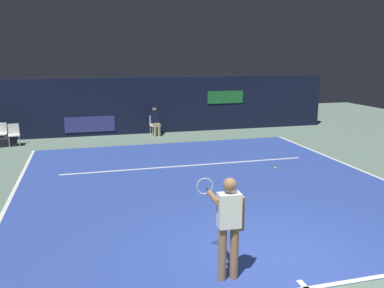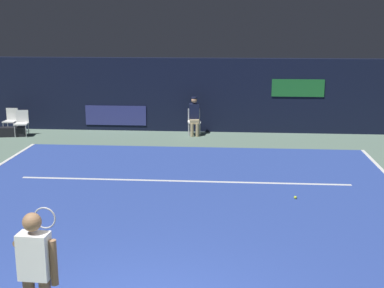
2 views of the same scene
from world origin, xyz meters
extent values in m
plane|color=slate|center=(0.00, 4.55, 0.00)|extent=(33.08, 33.08, 0.00)
cube|color=#2D479E|center=(0.00, 4.55, 0.01)|extent=(10.43, 11.10, 0.01)
cube|color=white|center=(5.17, 4.55, 0.01)|extent=(0.10, 11.10, 0.01)
cube|color=white|center=(-5.17, 4.55, 0.01)|extent=(0.10, 11.10, 0.01)
cube|color=white|center=(0.00, 6.49, 0.01)|extent=(8.14, 0.10, 0.01)
cube|color=white|center=(0.00, -0.85, 0.01)|extent=(0.10, 0.30, 0.01)
cube|color=black|center=(0.00, 12.64, 1.30)|extent=(17.13, 0.30, 2.60)
cube|color=navy|center=(-3.00, 12.48, 0.55)|extent=(2.20, 0.04, 0.70)
cube|color=#1E6B2D|center=(3.43, 12.48, 1.60)|extent=(1.80, 0.04, 0.60)
cylinder|color=#8C6647|center=(-0.99, -0.35, 0.46)|extent=(0.14, 0.14, 0.92)
cylinder|color=#8C6647|center=(-1.19, -0.34, 0.46)|extent=(0.14, 0.14, 0.92)
cube|color=white|center=(-1.09, -0.34, 1.20)|extent=(0.37, 0.24, 0.56)
sphere|color=#8C6647|center=(-1.09, -0.34, 1.62)|extent=(0.22, 0.22, 0.22)
cylinder|color=#8C6647|center=(-1.28, -0.11, 1.35)|extent=(0.12, 0.50, 0.09)
cylinder|color=#8C6647|center=(-0.87, -0.34, 1.12)|extent=(0.09, 0.09, 0.56)
cylinder|color=black|center=(-1.27, 0.19, 1.35)|extent=(0.05, 0.30, 0.03)
torus|color=#B2B2B7|center=(-1.25, 0.46, 1.35)|extent=(0.30, 0.04, 0.30)
cube|color=white|center=(-0.13, 11.92, 0.46)|extent=(0.49, 0.45, 0.04)
cube|color=white|center=(-0.15, 12.12, 0.69)|extent=(0.42, 0.08, 0.42)
cylinder|color=#B2B2B7|center=(-0.29, 11.73, 0.23)|extent=(0.03, 0.03, 0.46)
cylinder|color=#B2B2B7|center=(0.08, 11.77, 0.23)|extent=(0.03, 0.03, 0.46)
cylinder|color=#B2B2B7|center=(-0.34, 12.06, 0.23)|extent=(0.03, 0.03, 0.46)
cylinder|color=#B2B2B7|center=(0.04, 12.11, 0.23)|extent=(0.03, 0.03, 0.46)
cube|color=tan|center=(-0.12, 11.84, 0.50)|extent=(0.37, 0.44, 0.14)
cylinder|color=tan|center=(-0.19, 11.65, 0.23)|extent=(0.11, 0.11, 0.46)
cylinder|color=tan|center=(-0.01, 11.67, 0.23)|extent=(0.11, 0.11, 0.46)
cube|color=#141933|center=(-0.13, 11.96, 0.83)|extent=(0.36, 0.26, 0.52)
sphere|color=tan|center=(-0.13, 11.96, 1.21)|extent=(0.20, 0.20, 0.20)
cylinder|color=#141933|center=(-0.13, 11.96, 1.30)|extent=(0.19, 0.19, 0.04)
cube|color=white|center=(-6.00, 11.24, 0.44)|extent=(0.49, 0.45, 0.04)
cube|color=white|center=(-6.03, 11.44, 0.67)|extent=(0.42, 0.08, 0.42)
cylinder|color=#B2B2B7|center=(-6.16, 11.05, 0.22)|extent=(0.03, 0.03, 0.44)
cylinder|color=#B2B2B7|center=(-5.79, 11.10, 0.22)|extent=(0.03, 0.03, 0.44)
cylinder|color=#B2B2B7|center=(-6.21, 11.38, 0.22)|extent=(0.03, 0.03, 0.44)
cylinder|color=#B2B2B7|center=(-5.84, 11.43, 0.22)|extent=(0.03, 0.03, 0.44)
cube|color=white|center=(-6.55, 11.62, 0.44)|extent=(0.45, 0.41, 0.04)
cube|color=white|center=(-6.55, 11.82, 0.67)|extent=(0.42, 0.04, 0.42)
cylinder|color=#B2B2B7|center=(-6.37, 11.45, 0.22)|extent=(0.03, 0.03, 0.44)
cylinder|color=#B2B2B7|center=(-6.36, 11.79, 0.22)|extent=(0.03, 0.03, 0.44)
sphere|color=#CCE033|center=(2.61, 5.38, 0.05)|extent=(0.07, 0.07, 0.07)
cube|color=black|center=(-6.32, 11.23, 0.16)|extent=(0.89, 0.48, 0.32)
camera|label=1|loc=(-3.21, -5.96, 3.59)|focal=37.73mm
camera|label=2|loc=(1.17, -5.83, 3.87)|focal=49.12mm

